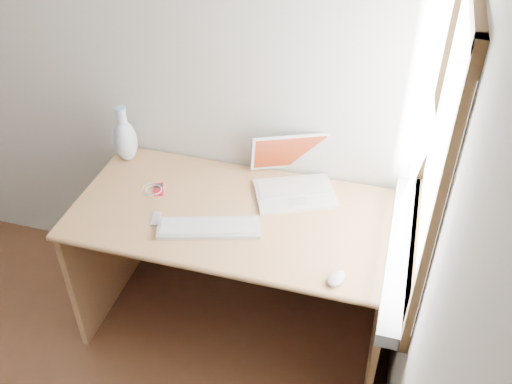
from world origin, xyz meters
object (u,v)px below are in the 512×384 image
(desk, at_px, (241,236))
(vase, at_px, (125,139))
(laptop, at_px, (298,179))
(external_keyboard, at_px, (209,228))

(desk, xyz_separation_m, vase, (-0.63, 0.16, 0.33))
(laptop, xyz_separation_m, external_keyboard, (-0.30, -0.38, -0.04))
(external_keyboard, xyz_separation_m, vase, (-0.56, 0.39, 0.11))
(external_keyboard, relative_size, vase, 1.55)
(vase, bearing_deg, desk, -14.63)
(laptop, relative_size, vase, 1.45)
(external_keyboard, bearing_deg, laptop, 35.21)
(desk, relative_size, laptop, 3.36)
(desk, height_order, external_keyboard, external_keyboard)
(desk, xyz_separation_m, external_keyboard, (-0.07, -0.23, 0.23))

